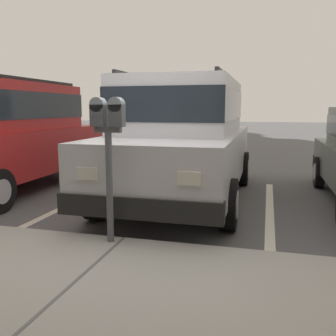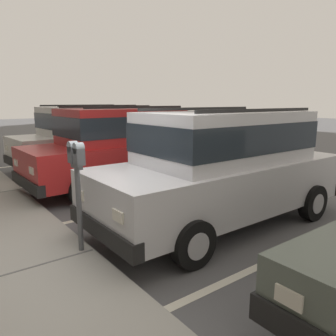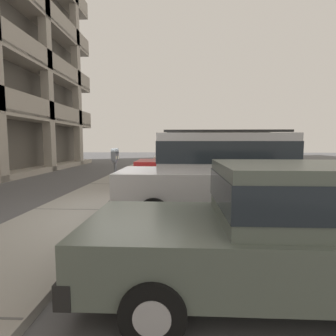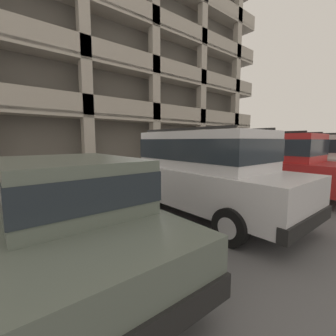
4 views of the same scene
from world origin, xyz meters
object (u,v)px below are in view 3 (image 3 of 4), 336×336
Objects in this scene: silver_suv at (220,172)px; dark_hatchback at (203,161)px; parking_meter_near at (115,164)px; red_sedan at (290,227)px; blue_coupe at (205,157)px.

dark_hatchback is (3.36, 0.13, 0.00)m from silver_suv.
silver_suv reaches higher than parking_meter_near.
red_sedan is 6.55m from dark_hatchback.
silver_suv is 0.98× the size of blue_coupe.
silver_suv is 3.37m from dark_hatchback.
blue_coupe is at bearing -25.13° from parking_meter_near.
blue_coupe is 6.49m from parking_meter_near.
dark_hatchback is (6.53, 0.44, 0.27)m from red_sedan.
red_sedan is at bearing -139.94° from parking_meter_near.
dark_hatchback is at bearing 169.26° from blue_coupe.
red_sedan is 4.45m from parking_meter_near.
red_sedan is at bearing 177.05° from blue_coupe.
red_sedan is 0.92× the size of blue_coupe.
silver_suv is at bearing -95.10° from parking_meter_near.
parking_meter_near reaches higher than red_sedan.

